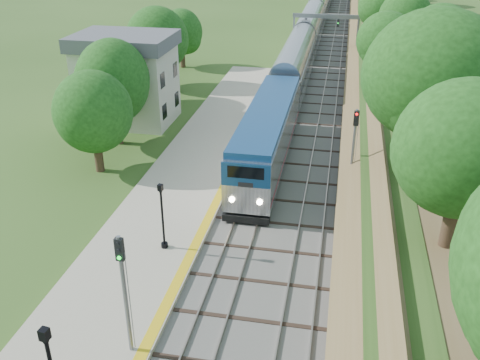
% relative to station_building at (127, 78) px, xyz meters
% --- Properties ---
extents(trackbed, '(9.50, 170.00, 0.28)m').
position_rel_station_building_xyz_m(trackbed, '(16.00, 30.00, -4.02)').
color(trackbed, '#4C4944').
rests_on(trackbed, ground).
extents(platform, '(6.40, 68.00, 0.38)m').
position_rel_station_building_xyz_m(platform, '(8.80, -14.00, -3.90)').
color(platform, '#A9A188').
rests_on(platform, ground).
extents(yellow_stripe, '(0.55, 68.00, 0.01)m').
position_rel_station_building_xyz_m(yellow_stripe, '(11.65, -14.00, -3.70)').
color(yellow_stripe, gold).
rests_on(yellow_stripe, platform).
extents(embankment, '(10.64, 170.00, 11.70)m').
position_rel_station_building_xyz_m(embankment, '(24.35, 30.00, -2.14)').
color(embankment, brown).
rests_on(embankment, ground).
extents(station_building, '(8.60, 6.60, 8.00)m').
position_rel_station_building_xyz_m(station_building, '(0.00, 0.00, 0.00)').
color(station_building, beige).
rests_on(station_building, ground).
extents(signal_gantry, '(8.40, 0.38, 6.20)m').
position_rel_station_building_xyz_m(signal_gantry, '(16.47, 24.99, 0.73)').
color(signal_gantry, slate).
rests_on(signal_gantry, ground).
extents(trees_behind_platform, '(7.82, 53.32, 7.21)m').
position_rel_station_building_xyz_m(trees_behind_platform, '(2.83, -9.33, 0.44)').
color(trees_behind_platform, '#332316').
rests_on(trees_behind_platform, ground).
extents(train, '(3.02, 141.92, 4.45)m').
position_rel_station_building_xyz_m(train, '(14.00, 53.28, -1.82)').
color(train, black).
rests_on(train, trackbed).
extents(lamppost_far, '(0.39, 0.39, 3.99)m').
position_rel_station_building_xyz_m(lamppost_far, '(10.00, -20.23, -1.93)').
color(lamppost_far, black).
rests_on(lamppost_far, platform).
extents(signal_platform, '(0.34, 0.27, 5.79)m').
position_rel_station_building_xyz_m(signal_platform, '(11.10, -28.12, -0.15)').
color(signal_platform, slate).
rests_on(signal_platform, platform).
extents(signal_farside, '(0.34, 0.27, 6.11)m').
position_rel_station_building_xyz_m(signal_farside, '(20.20, -11.25, -0.24)').
color(signal_farside, slate).
rests_on(signal_farside, ground).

